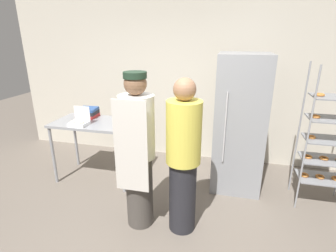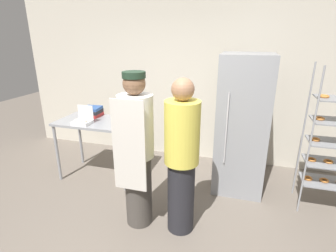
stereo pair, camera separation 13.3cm
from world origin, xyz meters
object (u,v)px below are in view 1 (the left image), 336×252
binder_stack (88,113)px  person_customer (183,158)px  person_baker (138,151)px  refrigerator (239,124)px  baking_rack (328,140)px  blender_pitcher (121,112)px  donut_box (79,122)px

binder_stack → person_customer: 1.97m
person_baker → person_customer: size_ratio=1.02×
refrigerator → binder_stack: (-2.27, -0.09, 0.04)m
refrigerator → baking_rack: 1.09m
blender_pitcher → person_customer: bearing=-41.8°
binder_stack → person_baker: 1.58m
person_baker → donut_box: bearing=149.6°
refrigerator → person_customer: 1.25m
blender_pitcher → refrigerator: bearing=2.5°
binder_stack → person_baker: person_baker is taller
binder_stack → person_baker: bearing=-41.2°
baking_rack → binder_stack: baking_rack is taller
blender_pitcher → binder_stack: bearing=-178.1°
blender_pitcher → binder_stack: 0.54m
baking_rack → person_customer: bearing=-150.9°
donut_box → person_customer: 1.72m
refrigerator → person_customer: size_ratio=1.10×
person_customer → binder_stack: bearing=149.0°
donut_box → blender_pitcher: (0.46, 0.41, 0.06)m
refrigerator → binder_stack: 2.27m
refrigerator → person_customer: bearing=-118.0°
binder_stack → person_baker: size_ratio=0.16×
donut_box → person_customer: size_ratio=0.15×
blender_pitcher → person_baker: size_ratio=0.14×
blender_pitcher → person_customer: person_customer is taller
baking_rack → person_customer: baking_rack is taller
donut_box → person_customer: bearing=-21.1°
donut_box → binder_stack: size_ratio=0.89×
binder_stack → person_customer: (1.68, -1.01, -0.10)m
person_customer → blender_pitcher: bearing=138.2°
blender_pitcher → binder_stack: blender_pitcher is taller
person_baker → person_customer: 0.50m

